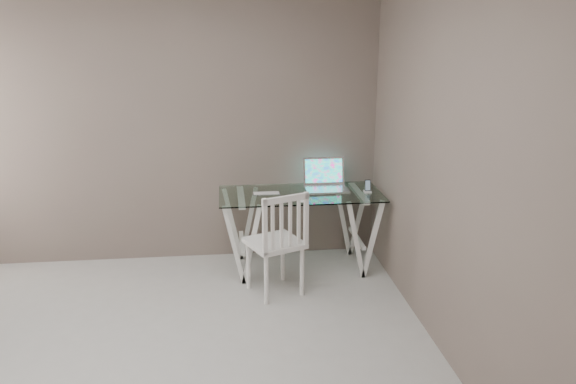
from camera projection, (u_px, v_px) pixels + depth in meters
name	position (u px, v px, depth m)	size (l,w,h in m)	color
room	(117.00, 123.00, 3.05)	(4.50, 4.52, 2.71)	#A9A7A2
desk	(300.00, 230.00, 5.29)	(1.50, 0.70, 0.75)	silver
chair	(279.00, 239.00, 4.70)	(0.56, 0.56, 0.93)	white
laptop	(325.00, 181.00, 5.34)	(0.40, 0.34, 0.28)	silver
keyboard	(266.00, 193.00, 5.17)	(0.25, 0.11, 0.01)	silver
mouse	(303.00, 201.00, 4.91)	(0.10, 0.06, 0.03)	white
phone_dock	(368.00, 189.00, 5.21)	(0.06, 0.06, 0.12)	white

